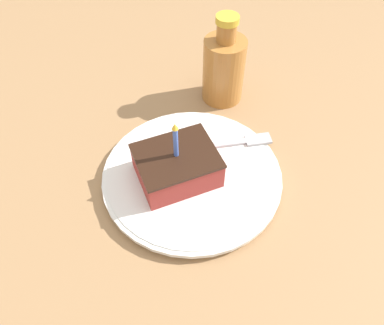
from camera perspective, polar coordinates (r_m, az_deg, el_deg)
ground_plane at (r=0.63m, az=2.65°, el=-4.99°), size 2.40×2.40×0.04m
plate at (r=0.62m, az=0.00°, el=-2.02°), size 0.29×0.29×0.02m
cake_slice at (r=0.59m, az=-2.32°, el=-0.44°), size 0.10×0.12×0.12m
fork at (r=0.65m, az=5.26°, el=2.90°), size 0.06×0.19×0.00m
bottle at (r=0.73m, az=4.86°, el=14.24°), size 0.08×0.08×0.17m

